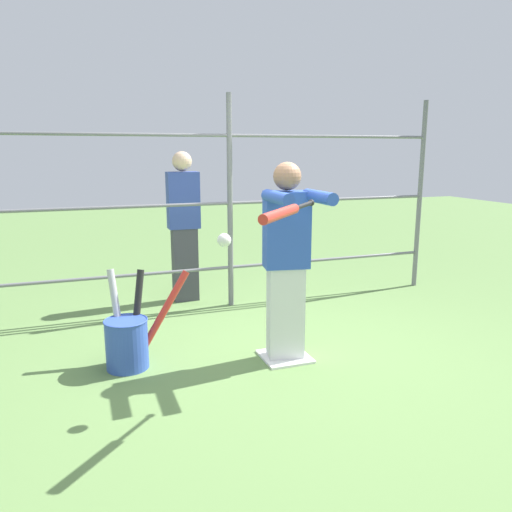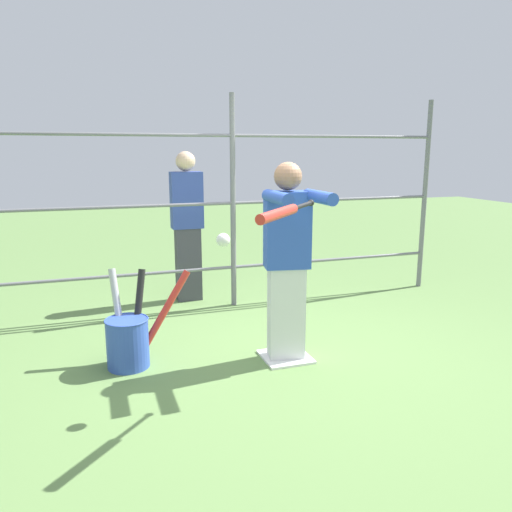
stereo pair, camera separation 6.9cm
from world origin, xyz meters
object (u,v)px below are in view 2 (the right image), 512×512
at_px(softball_in_flight, 223,240).
at_px(bat_bucket, 130,338).
at_px(baseball_bat_swinging, 283,212).
at_px(bystander_behind_fence, 187,224).
at_px(batter, 288,256).

distance_m(softball_in_flight, bat_bucket, 1.33).
height_order(baseball_bat_swinging, softball_in_flight, baseball_bat_swinging).
bearing_deg(bat_bucket, softball_in_flight, 129.35).
relative_size(baseball_bat_swinging, bystander_behind_fence, 0.38).
xyz_separation_m(softball_in_flight, bat_bucket, (0.61, -0.74, -0.91)).
xyz_separation_m(batter, softball_in_flight, (0.67, 0.46, 0.25)).
bearing_deg(bat_bucket, batter, 167.50).
bearing_deg(softball_in_flight, batter, -145.36).
distance_m(softball_in_flight, bystander_behind_fence, 2.47).
bearing_deg(baseball_bat_swinging, softball_in_flight, -48.53).
relative_size(softball_in_flight, bat_bucket, 0.12).
relative_size(batter, bystander_behind_fence, 0.96).
xyz_separation_m(baseball_bat_swinging, bat_bucket, (0.91, -1.08, -1.13)).
height_order(batter, bystander_behind_fence, bystander_behind_fence).
height_order(batter, baseball_bat_swinging, batter).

